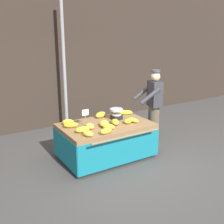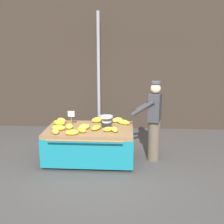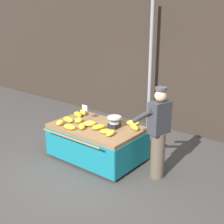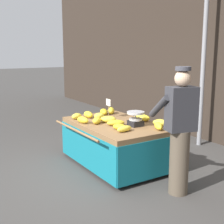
# 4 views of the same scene
# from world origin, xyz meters

# --- Properties ---
(ground_plane) EXTENTS (60.00, 60.00, 0.00)m
(ground_plane) POSITION_xyz_m (0.00, 0.00, 0.00)
(ground_plane) COLOR #423F3D
(back_wall) EXTENTS (16.00, 0.24, 4.18)m
(back_wall) POSITION_xyz_m (0.00, 3.10, 2.09)
(back_wall) COLOR #332821
(back_wall) RESTS_ON ground
(street_pole) EXTENTS (0.09, 0.09, 3.31)m
(street_pole) POSITION_xyz_m (-0.30, 2.60, 1.66)
(street_pole) COLOR gray
(street_pole) RESTS_ON ground
(banana_cart) EXTENTS (1.84, 1.36, 0.73)m
(banana_cart) POSITION_xyz_m (-0.28, 0.55, 0.54)
(banana_cart) COLOR olive
(banana_cart) RESTS_ON ground
(weighing_scale) EXTENTS (0.28, 0.28, 0.23)m
(weighing_scale) POSITION_xyz_m (0.07, 0.69, 0.85)
(weighing_scale) COLOR black
(weighing_scale) RESTS_ON banana_cart
(price_sign) EXTENTS (0.14, 0.01, 0.34)m
(price_sign) POSITION_xyz_m (-0.69, 0.65, 0.97)
(price_sign) COLOR #997A51
(price_sign) RESTS_ON banana_cart
(banana_bunch_0) EXTENTS (0.28, 0.16, 0.11)m
(banana_bunch_0) POSITION_xyz_m (-0.89, 0.35, 0.78)
(banana_bunch_0) COLOR yellow
(banana_bunch_0) RESTS_ON banana_cart
(banana_bunch_1) EXTENTS (0.25, 0.23, 0.09)m
(banana_bunch_1) POSITION_xyz_m (0.12, 0.34, 0.77)
(banana_bunch_1) COLOR gold
(banana_bunch_1) RESTS_ON banana_cart
(banana_bunch_2) EXTENTS (0.30, 0.28, 0.11)m
(banana_bunch_2) POSITION_xyz_m (0.28, 1.03, 0.78)
(banana_bunch_2) COLOR yellow
(banana_bunch_2) RESTS_ON banana_cart
(banana_bunch_3) EXTENTS (0.29, 0.32, 0.11)m
(banana_bunch_3) POSITION_xyz_m (-0.38, 0.45, 0.78)
(banana_bunch_3) COLOR yellow
(banana_bunch_3) RESTS_ON banana_cart
(banana_bunch_4) EXTENTS (0.27, 0.23, 0.12)m
(banana_bunch_4) POSITION_xyz_m (-0.96, 0.87, 0.79)
(banana_bunch_4) COLOR yellow
(banana_bunch_4) RESTS_ON banana_cart
(banana_bunch_5) EXTENTS (0.28, 0.16, 0.11)m
(banana_bunch_5) POSITION_xyz_m (-0.56, 0.07, 0.78)
(banana_bunch_5) COLOR yellow
(banana_bunch_5) RESTS_ON banana_cart
(banana_bunch_6) EXTENTS (0.26, 0.33, 0.09)m
(banana_bunch_6) POSITION_xyz_m (-0.12, 0.44, 0.77)
(banana_bunch_6) COLOR gold
(banana_bunch_6) RESTS_ON banana_cart
(banana_bunch_7) EXTENTS (0.33, 0.25, 0.12)m
(banana_bunch_7) POSITION_xyz_m (-0.15, 0.99, 0.79)
(banana_bunch_7) COLOR yellow
(banana_bunch_7) RESTS_ON banana_cart
(banana_bunch_8) EXTENTS (0.31, 0.23, 0.11)m
(banana_bunch_8) POSITION_xyz_m (0.43, 0.86, 0.78)
(banana_bunch_8) COLOR yellow
(banana_bunch_8) RESTS_ON banana_cart
(banana_bunch_9) EXTENTS (0.15, 0.28, 0.09)m
(banana_bunch_9) POSITION_xyz_m (0.26, 0.34, 0.77)
(banana_bunch_9) COLOR yellow
(banana_bunch_9) RESTS_ON banana_cart
(banana_bunch_10) EXTENTS (0.31, 0.23, 0.11)m
(banana_bunch_10) POSITION_xyz_m (-0.97, 0.72, 0.78)
(banana_bunch_10) COLOR gold
(banana_bunch_10) RESTS_ON banana_cart
(banana_bunch_11) EXTENTS (0.26, 0.26, 0.11)m
(banana_bunch_11) POSITION_xyz_m (-0.40, 0.24, 0.78)
(banana_bunch_11) COLOR yellow
(banana_bunch_11) RESTS_ON banana_cart
(banana_bunch_12) EXTENTS (0.18, 0.23, 0.11)m
(banana_bunch_12) POSITION_xyz_m (-0.69, 0.46, 0.78)
(banana_bunch_12) COLOR yellow
(banana_bunch_12) RESTS_ON banana_cart
(banana_bunch_13) EXTENTS (0.20, 0.25, 0.10)m
(banana_bunch_13) POSITION_xyz_m (-0.90, 0.12, 0.78)
(banana_bunch_13) COLOR yellow
(banana_bunch_13) RESTS_ON banana_cart
(vendor_person) EXTENTS (0.66, 0.61, 1.71)m
(vendor_person) POSITION_xyz_m (1.07, 0.67, 0.87)
(vendor_person) COLOR brown
(vendor_person) RESTS_ON ground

